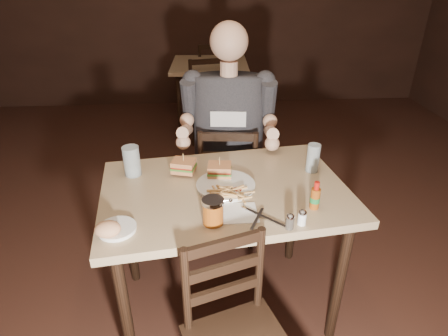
{
  "coord_description": "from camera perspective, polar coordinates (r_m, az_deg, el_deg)",
  "views": [
    {
      "loc": [
        -0.04,
        -1.54,
        1.69
      ],
      "look_at": [
        0.07,
        0.0,
        0.85
      ],
      "focal_mm": 30.0,
      "sensor_mm": 36.0,
      "label": 1
    }
  ],
  "objects": [
    {
      "name": "room_shell",
      "position": [
        1.56,
        -2.74,
        17.85
      ],
      "size": [
        7.0,
        7.0,
        7.0
      ],
      "color": "black",
      "rests_on": "ground"
    },
    {
      "name": "main_table",
      "position": [
        1.8,
        0.11,
        -5.44
      ],
      "size": [
        1.22,
        0.9,
        0.77
      ],
      "rotation": [
        0.0,
        0.0,
        0.13
      ],
      "color": "tan",
      "rests_on": "ground"
    },
    {
      "name": "bg_table",
      "position": [
        4.16,
        -2.18,
        14.51
      ],
      "size": [
        0.83,
        0.83,
        0.77
      ],
      "rotation": [
        0.0,
        0.0,
        -0.04
      ],
      "color": "tan",
      "rests_on": "ground"
    },
    {
      "name": "chair_far",
      "position": [
        2.48,
        0.64,
        -2.01
      ],
      "size": [
        0.44,
        0.47,
        0.85
      ],
      "primitive_type": null,
      "rotation": [
        0.0,
        0.0,
        3.04
      ],
      "color": "black",
      "rests_on": "ground"
    },
    {
      "name": "bg_chair_far",
      "position": [
        4.75,
        -2.39,
        13.42
      ],
      "size": [
        0.54,
        0.56,
        0.9
      ],
      "primitive_type": null,
      "rotation": [
        0.0,
        0.0,
        3.46
      ],
      "color": "black",
      "rests_on": "ground"
    },
    {
      "name": "bg_chair_near",
      "position": [
        3.7,
        -1.8,
        8.95
      ],
      "size": [
        0.49,
        0.52,
        0.9
      ],
      "primitive_type": null,
      "rotation": [
        0.0,
        0.0,
        0.19
      ],
      "color": "black",
      "rests_on": "ground"
    },
    {
      "name": "diner",
      "position": [
        2.22,
        0.68,
        8.68
      ],
      "size": [
        0.61,
        0.5,
        0.99
      ],
      "primitive_type": null,
      "rotation": [
        0.0,
        0.0,
        -0.1
      ],
      "color": "#353338",
      "rests_on": "chair_far"
    },
    {
      "name": "dinner_plate",
      "position": [
        1.75,
        0.26,
        -2.8
      ],
      "size": [
        0.3,
        0.3,
        0.02
      ],
      "primitive_type": "cylinder",
      "rotation": [
        0.0,
        0.0,
        0.13
      ],
      "color": "white",
      "rests_on": "main_table"
    },
    {
      "name": "sandwich_left",
      "position": [
        1.85,
        -6.19,
        0.82
      ],
      "size": [
        0.13,
        0.12,
        0.1
      ],
      "primitive_type": null,
      "rotation": [
        0.0,
        0.0,
        -0.26
      ],
      "color": "#D98C51",
      "rests_on": "dinner_plate"
    },
    {
      "name": "sandwich_right",
      "position": [
        1.8,
        -0.68,
        0.21
      ],
      "size": [
        0.12,
        0.1,
        0.1
      ],
      "primitive_type": null,
      "rotation": [
        0.0,
        0.0,
        -0.1
      ],
      "color": "#D98C51",
      "rests_on": "dinner_plate"
    },
    {
      "name": "fries_pile",
      "position": [
        1.66,
        0.9,
        -3.71
      ],
      "size": [
        0.25,
        0.19,
        0.04
      ],
      "primitive_type": null,
      "rotation": [
        0.0,
        0.0,
        0.13
      ],
      "color": "tan",
      "rests_on": "dinner_plate"
    },
    {
      "name": "ketchup_dollop",
      "position": [
        1.71,
        2.04,
        -3.27
      ],
      "size": [
        0.05,
        0.05,
        0.01
      ],
      "primitive_type": "ellipsoid",
      "rotation": [
        0.0,
        0.0,
        0.13
      ],
      "color": "maroon",
      "rests_on": "dinner_plate"
    },
    {
      "name": "glass_left",
      "position": [
        1.88,
        -13.88,
        1.03
      ],
      "size": [
        0.09,
        0.09,
        0.15
      ],
      "primitive_type": "cylinder",
      "rotation": [
        0.0,
        0.0,
        0.13
      ],
      "color": "silver",
      "rests_on": "main_table"
    },
    {
      "name": "glass_right",
      "position": [
        1.92,
        13.41,
        1.49
      ],
      "size": [
        0.07,
        0.07,
        0.15
      ],
      "primitive_type": "cylinder",
      "rotation": [
        0.0,
        0.0,
        0.13
      ],
      "color": "silver",
      "rests_on": "main_table"
    },
    {
      "name": "hot_sauce",
      "position": [
        1.63,
        13.77,
        -4.04
      ],
      "size": [
        0.04,
        0.04,
        0.13
      ],
      "primitive_type": null,
      "rotation": [
        0.0,
        0.0,
        0.13
      ],
      "color": "#8B4010",
      "rests_on": "main_table"
    },
    {
      "name": "salt_shaker",
      "position": [
        1.54,
        11.81,
        -7.44
      ],
      "size": [
        0.04,
        0.04,
        0.06
      ],
      "primitive_type": null,
      "rotation": [
        0.0,
        0.0,
        0.13
      ],
      "color": "white",
      "rests_on": "main_table"
    },
    {
      "name": "pepper_shaker",
      "position": [
        1.51,
        10.01,
        -8.09
      ],
      "size": [
        0.04,
        0.04,
        0.06
      ],
      "primitive_type": null,
      "rotation": [
        0.0,
        0.0,
        0.13
      ],
      "color": "#38332D",
      "rests_on": "main_table"
    },
    {
      "name": "syrup_dispenser",
      "position": [
        1.5,
        -1.68,
        -6.61
      ],
      "size": [
        0.1,
        0.1,
        0.11
      ],
      "primitive_type": null,
      "rotation": [
        0.0,
        0.0,
        0.13
      ],
      "color": "#8B4010",
      "rests_on": "main_table"
    },
    {
      "name": "napkin",
      "position": [
        1.59,
        2.24,
        -6.86
      ],
      "size": [
        0.16,
        0.15,
        0.0
      ],
      "primitive_type": "cube",
      "rotation": [
        0.0,
        0.0,
        0.01
      ],
      "color": "white",
      "rests_on": "main_table"
    },
    {
      "name": "knife",
      "position": [
        1.56,
        6.04,
        -7.39
      ],
      "size": [
        0.17,
        0.17,
        0.01
      ],
      "primitive_type": "cube",
      "rotation": [
        0.0,
        0.0,
        0.8
      ],
      "color": "silver",
      "rests_on": "napkin"
    },
    {
      "name": "fork",
      "position": [
        1.55,
        5.06,
        -7.72
      ],
      "size": [
        0.08,
        0.15,
        0.01
      ],
      "primitive_type": "cube",
      "rotation": [
        0.0,
        0.0,
        -0.45
      ],
      "color": "silver",
      "rests_on": "napkin"
    },
    {
      "name": "side_plate",
      "position": [
        1.55,
        -15.98,
        -8.98
      ],
      "size": [
        0.17,
        0.17,
        0.01
      ],
      "primitive_type": "cylinder",
      "rotation": [
        0.0,
        0.0,
        0.13
      ],
      "color": "white",
      "rests_on": "main_table"
    },
    {
      "name": "bread_roll",
      "position": [
        1.5,
        -17.32,
        -8.88
      ],
      "size": [
        0.11,
        0.09,
        0.06
      ],
      "primitive_type": "ellipsoid",
      "rotation": [
        0.0,
        0.0,
        0.13
      ],
      "color": "tan",
      "rests_on": "side_plate"
    }
  ]
}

